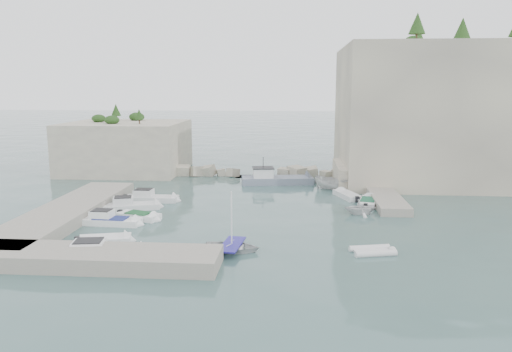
# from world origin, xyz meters

# --- Properties ---
(ground) EXTENTS (400.00, 400.00, 0.00)m
(ground) POSITION_xyz_m (0.00, 0.00, 0.00)
(ground) COLOR #3F5E5C
(ground) RESTS_ON ground
(cliff_east) EXTENTS (26.00, 22.00, 17.00)m
(cliff_east) POSITION_xyz_m (23.00, 23.00, 8.50)
(cliff_east) COLOR beige
(cliff_east) RESTS_ON ground
(cliff_terrace) EXTENTS (8.00, 10.00, 2.50)m
(cliff_terrace) POSITION_xyz_m (13.00, 18.00, 1.25)
(cliff_terrace) COLOR beige
(cliff_terrace) RESTS_ON ground
(outcrop_west) EXTENTS (16.00, 14.00, 7.00)m
(outcrop_west) POSITION_xyz_m (-20.00, 25.00, 3.50)
(outcrop_west) COLOR beige
(outcrop_west) RESTS_ON ground
(quay_west) EXTENTS (5.00, 24.00, 1.10)m
(quay_west) POSITION_xyz_m (-17.00, -1.00, 0.55)
(quay_west) COLOR #9E9689
(quay_west) RESTS_ON ground
(quay_south) EXTENTS (18.00, 4.00, 1.10)m
(quay_south) POSITION_xyz_m (-10.00, -12.50, 0.55)
(quay_south) COLOR #9E9689
(quay_south) RESTS_ON ground
(ledge_east) EXTENTS (3.00, 16.00, 0.80)m
(ledge_east) POSITION_xyz_m (13.50, 10.00, 0.40)
(ledge_east) COLOR #9E9689
(ledge_east) RESTS_ON ground
(breakwater) EXTENTS (28.00, 3.00, 1.40)m
(breakwater) POSITION_xyz_m (-1.00, 22.00, 0.70)
(breakwater) COLOR beige
(breakwater) RESTS_ON ground
(motorboat_a) EXTENTS (6.19, 1.93, 1.40)m
(motorboat_a) POSITION_xyz_m (-11.18, 6.70, 0.00)
(motorboat_a) COLOR silver
(motorboat_a) RESTS_ON ground
(motorboat_b) EXTENTS (6.24, 3.56, 1.40)m
(motorboat_b) POSITION_xyz_m (-12.15, 3.14, 0.00)
(motorboat_b) COLOR silver
(motorboat_b) RESTS_ON ground
(motorboat_c) EXTENTS (4.75, 3.02, 0.70)m
(motorboat_c) POSITION_xyz_m (-10.32, -0.46, 0.00)
(motorboat_c) COLOR white
(motorboat_c) RESTS_ON ground
(motorboat_d) EXTENTS (5.94, 2.12, 1.40)m
(motorboat_d) POSITION_xyz_m (-12.19, -2.44, 0.00)
(motorboat_d) COLOR white
(motorboat_d) RESTS_ON ground
(motorboat_e) EXTENTS (4.63, 2.75, 0.70)m
(motorboat_e) POSITION_xyz_m (-10.73, -7.68, 0.00)
(motorboat_e) COLOR white
(motorboat_e) RESTS_ON ground
(motorboat_f) EXTENTS (7.10, 3.07, 1.40)m
(motorboat_f) POSITION_xyz_m (-9.63, -10.87, 0.00)
(motorboat_f) COLOR white
(motorboat_f) RESTS_ON ground
(rowboat) EXTENTS (4.47, 3.42, 0.86)m
(rowboat) POSITION_xyz_m (-0.65, -8.69, 0.00)
(rowboat) COLOR silver
(rowboat) RESTS_ON ground
(inflatable_dinghy) EXTENTS (3.66, 2.36, 0.44)m
(inflatable_dinghy) POSITION_xyz_m (9.69, -8.42, 0.00)
(inflatable_dinghy) COLOR silver
(inflatable_dinghy) RESTS_ON ground
(tender_east_a) EXTENTS (3.38, 3.02, 1.61)m
(tender_east_a) POSITION_xyz_m (10.19, 2.85, 0.00)
(tender_east_a) COLOR silver
(tender_east_a) RESTS_ON ground
(tender_east_b) EXTENTS (2.75, 5.07, 0.70)m
(tender_east_b) POSITION_xyz_m (11.50, 6.85, 0.00)
(tender_east_b) COLOR white
(tender_east_b) RESTS_ON ground
(tender_east_c) EXTENTS (3.14, 5.10, 0.70)m
(tender_east_c) POSITION_xyz_m (9.72, 9.99, 0.00)
(tender_east_c) COLOR silver
(tender_east_c) RESTS_ON ground
(tender_east_d) EXTENTS (5.15, 3.36, 1.86)m
(tender_east_d) POSITION_xyz_m (8.62, 14.14, 0.00)
(tender_east_d) COLOR silver
(tender_east_d) RESTS_ON ground
(work_boat) EXTENTS (9.97, 4.22, 2.20)m
(work_boat) POSITION_xyz_m (1.75, 17.40, 0.00)
(work_boat) COLOR slate
(work_boat) RESTS_ON ground
(rowboat_mast) EXTENTS (0.10, 0.10, 4.20)m
(rowboat_mast) POSITION_xyz_m (-0.65, -8.69, 2.53)
(rowboat_mast) COLOR white
(rowboat_mast) RESTS_ON rowboat
(vegetation) EXTENTS (53.48, 13.88, 13.40)m
(vegetation) POSITION_xyz_m (17.83, 24.40, 17.93)
(vegetation) COLOR #1E4219
(vegetation) RESTS_ON ground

